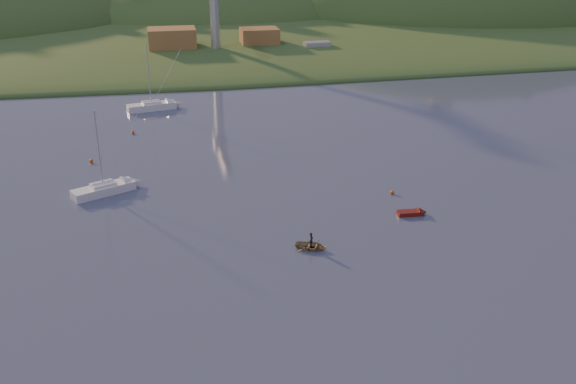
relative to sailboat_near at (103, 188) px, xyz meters
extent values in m
cube|color=#315120|center=(19.67, 188.10, -0.69)|extent=(620.00, 220.00, 1.50)
ellipsoid|color=#315120|center=(19.67, 123.10, -0.69)|extent=(640.00, 150.00, 7.00)
ellipsoid|color=#315120|center=(29.67, 168.10, -0.69)|extent=(140.00, 120.00, 36.00)
ellipsoid|color=#315120|center=(114.67, 153.10, -0.69)|extent=(150.00, 130.00, 60.00)
cube|color=slate|center=(24.67, 80.10, 0.51)|extent=(42.00, 16.00, 2.40)
cube|color=#A37036|center=(11.67, 81.10, 4.11)|extent=(11.00, 8.00, 4.80)
cube|color=#A37036|center=(32.67, 82.10, 3.71)|extent=(9.00, 7.00, 4.00)
cylinder|color=#B7B7BC|center=(21.67, 78.10, 10.71)|extent=(2.20, 2.20, 18.00)
cube|color=white|center=(0.00, 0.00, -0.17)|extent=(7.69, 5.26, 1.03)
cube|color=white|center=(0.00, 0.00, 0.39)|extent=(3.25, 2.73, 0.65)
cylinder|color=silver|center=(0.00, 0.00, 5.00)|extent=(0.18, 0.18, 9.32)
cylinder|color=silver|center=(0.00, 0.00, 0.64)|extent=(2.74, 1.40, 0.12)
cylinder|color=white|center=(0.00, 0.00, 0.74)|extent=(2.51, 1.46, 0.36)
cube|color=white|center=(6.08, 36.82, -0.12)|extent=(8.61, 4.21, 1.14)
cube|color=white|center=(6.08, 36.82, 0.50)|extent=(3.43, 2.49, 0.72)
cylinder|color=silver|center=(6.08, 36.82, 5.62)|extent=(0.18, 0.18, 10.34)
cylinder|color=silver|center=(6.08, 36.82, 0.75)|extent=(3.26, 0.83, 0.12)
cylinder|color=white|center=(6.08, 36.82, 0.85)|extent=(2.90, 0.98, 0.36)
imported|color=#958052|center=(21.17, -18.81, -0.36)|extent=(3.83, 3.41, 0.65)
imported|color=black|center=(21.17, -18.81, 0.08)|extent=(0.58, 0.67, 1.54)
cube|color=#5E140D|center=(33.93, -13.23, -0.45)|extent=(2.94, 1.32, 0.48)
cone|color=#5E140D|center=(35.36, -13.31, -0.45)|extent=(1.07, 1.21, 1.15)
cube|color=#4F5968|center=(45.68, 76.10, 0.25)|extent=(14.78, 5.99, 1.87)
cube|color=#B7B7BC|center=(45.68, 76.10, 1.80)|extent=(6.38, 3.45, 2.49)
sphere|color=#E6590C|center=(34.05, -7.17, -0.44)|extent=(0.50, 0.50, 0.50)
sphere|color=#E6590C|center=(-2.28, 11.52, -0.44)|extent=(0.50, 0.50, 0.50)
sphere|color=#E6590C|center=(3.07, 23.58, -0.44)|extent=(0.50, 0.50, 0.50)
camera|label=1|loc=(7.29, -74.16, 29.70)|focal=40.00mm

